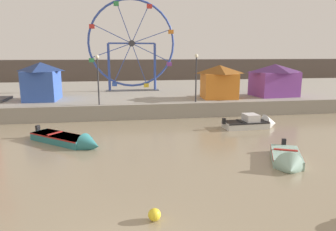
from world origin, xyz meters
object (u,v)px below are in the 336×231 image
Objects in this scene: ferris_wheel_blue_frame at (132,45)px; promenade_lamp_far at (98,73)px; carnival_booth_blue_tent at (42,81)px; motorboat_teal_painted at (71,140)px; carnival_booth_orange_canopy at (219,81)px; promenade_lamp_near at (196,71)px; motorboat_pale_grey at (254,123)px; carnival_booth_purple_stall at (274,79)px; mooring_buoy_orange at (154,215)px; motorboat_seafoam at (287,161)px.

promenade_lamp_far is (-3.25, -9.44, -2.45)m from ferris_wheel_blue_frame.
carnival_booth_blue_tent is 0.94× the size of promenade_lamp_far.
carnival_booth_blue_tent is at bearing 150.99° from motorboat_teal_painted.
promenade_lamp_near reaches higher than carnival_booth_orange_canopy.
promenade_lamp_far is (1.34, 7.08, 3.73)m from motorboat_teal_painted.
promenade_lamp_near reaches higher than motorboat_pale_grey.
carnival_booth_orange_canopy is (7.97, -7.34, -3.49)m from ferris_wheel_blue_frame.
motorboat_teal_painted is at bearing -139.85° from carnival_booth_orange_canopy.
carnival_booth_orange_canopy is at bearing 10.59° from promenade_lamp_far.
promenade_lamp_near reaches higher than carnival_booth_blue_tent.
promenade_lamp_far is (-17.22, -2.74, 1.02)m from carnival_booth_purple_stall.
ferris_wheel_blue_frame reaches higher than carnival_booth_orange_canopy.
carnival_booth_blue_tent reaches higher than motorboat_teal_painted.
ferris_wheel_blue_frame reaches higher than carnival_booth_purple_stall.
promenade_lamp_near is 18.14m from mooring_buoy_orange.
promenade_lamp_near is (-2.78, -1.91, 1.08)m from carnival_booth_orange_canopy.
promenade_lamp_far is at bearing 99.49° from mooring_buoy_orange.
promenade_lamp_far is 9.43× the size of mooring_buoy_orange.
motorboat_pale_grey is 7.28m from carnival_booth_orange_canopy.
carnival_booth_orange_canopy is 0.89× the size of promenade_lamp_far.
motorboat_teal_painted is 0.49× the size of ferris_wheel_blue_frame.
motorboat_seafoam is 17.02m from carnival_booth_purple_stall.
carnival_booth_purple_stall reaches higher than carnival_booth_orange_canopy.
carnival_booth_orange_canopy is at bearing -178.69° from carnival_booth_purple_stall.
carnival_booth_blue_tent is 1.06× the size of carnival_booth_orange_canopy.
carnival_booth_blue_tent is 8.88× the size of mooring_buoy_orange.
promenade_lamp_near is 9.59× the size of mooring_buoy_orange.
ferris_wheel_blue_frame is (-6.82, 21.90, 6.21)m from motorboat_seafoam.
ferris_wheel_blue_frame is at bearing -138.20° from motorboat_seafoam.
motorboat_teal_painted is 11.35× the size of mooring_buoy_orange.
motorboat_seafoam is 8.77× the size of mooring_buoy_orange.
carnival_booth_orange_canopy is (12.56, 9.18, 2.69)m from motorboat_teal_painted.
motorboat_teal_painted is 1.35× the size of carnival_booth_orange_canopy.
carnival_booth_orange_canopy reaches higher than motorboat_seafoam.
motorboat_teal_painted is at bearing -156.94° from carnival_booth_purple_stall.
motorboat_seafoam is at bearing 15.14° from motorboat_teal_painted.
motorboat_teal_painted is at bearing -90.75° from motorboat_seafoam.
ferris_wheel_blue_frame is 10.88m from promenade_lamp_near.
motorboat_seafoam is 0.38× the size of ferris_wheel_blue_frame.
motorboat_seafoam is at bearing 29.69° from mooring_buoy_orange.
carnival_booth_blue_tent is at bearing 179.08° from carnival_booth_orange_canopy.
carnival_booth_purple_stall is 10.72× the size of mooring_buoy_orange.
motorboat_pale_grey is at bearing -80.62° from carnival_booth_orange_canopy.
carnival_booth_purple_stall is at bearing 51.28° from motorboat_pale_grey.
carnival_booth_blue_tent is 6.44m from promenade_lamp_far.
ferris_wheel_blue_frame is (4.59, 16.52, 6.18)m from motorboat_teal_painted.
carnival_booth_orange_canopy is at bearing -160.01° from motorboat_seafoam.
motorboat_pale_grey is at bearing 52.78° from mooring_buoy_orange.
promenade_lamp_far is at bearing -175.78° from carnival_booth_purple_stall.
carnival_booth_blue_tent is 16.61m from carnival_booth_orange_canopy.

